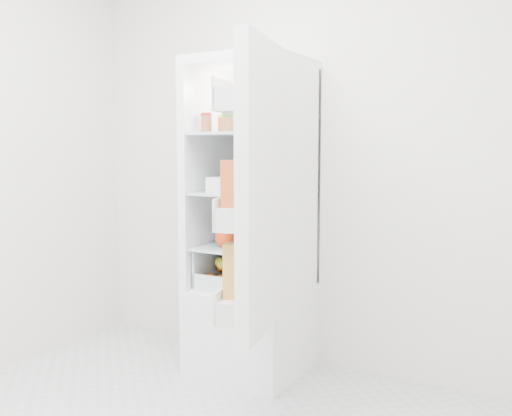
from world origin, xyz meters
The scene contains 19 objects.
room_walls centered at (0.00, 0.00, 1.59)m, with size 3.02×3.02×2.61m.
refrigerator centered at (-0.20, 1.25, 0.67)m, with size 0.60×0.60×1.80m.
shelf_low centered at (-0.20, 1.19, 0.74)m, with size 0.49×0.53×0.01m, color silver.
shelf_mid centered at (-0.20, 1.19, 1.05)m, with size 0.49×0.53×0.01m, color silver.
shelf_top centered at (-0.20, 1.19, 1.38)m, with size 0.49×0.53×0.01m, color silver.
crisper_left centered at (-0.32, 1.19, 0.61)m, with size 0.23×0.46×0.22m, color silver, non-canonical shape.
crisper_right centered at (-0.08, 1.19, 0.61)m, with size 0.23×0.46×0.22m, color silver, non-canonical shape.
condiment_jars centered at (-0.21, 1.13, 1.43)m, with size 0.46×0.34×0.08m.
squeeze_bottle centered at (0.01, 1.27, 1.48)m, with size 0.05×0.05×0.18m, color white.
tub_white centered at (-0.31, 1.06, 1.10)m, with size 0.13×0.13×0.08m, color silver.
tin_red centered at (-0.11, 0.96, 1.09)m, with size 0.09×0.09×0.06m, color red.
foil_tray centered at (-0.29, 1.26, 1.08)m, with size 0.17×0.13×0.04m, color silver.
tub_green centered at (-0.03, 1.30, 1.10)m, with size 0.10×0.15×0.08m, color #3B834C.
red_cabbage centered at (-0.17, 1.30, 0.84)m, with size 0.19×0.19×0.19m, color #62215D.
bell_pepper centered at (-0.29, 1.06, 0.80)m, with size 0.11×0.11×0.11m, color red.
mushroom_bowl centered at (-0.36, 1.22, 0.78)m, with size 0.13×0.13×0.06m, color #8EBBD4.
citrus_pile centered at (-0.33, 1.12, 0.59)m, with size 0.20×0.24×0.16m.
veg_pile centered at (-0.07, 1.18, 0.56)m, with size 0.16×0.30×0.10m.
fridge_door centered at (0.17, 0.62, 1.09)m, with size 0.29×0.60×1.30m.
Camera 1 is at (1.42, -1.60, 1.30)m, focal length 40.00 mm.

